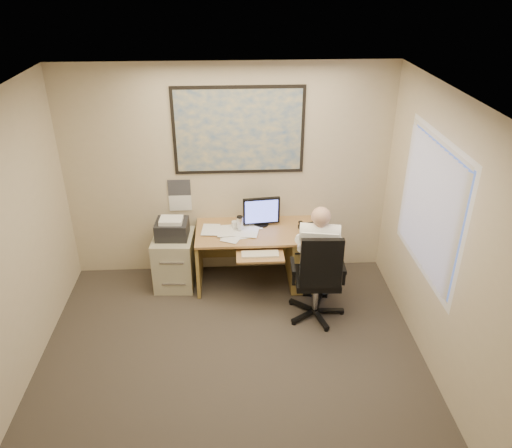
{
  "coord_description": "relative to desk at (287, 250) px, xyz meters",
  "views": [
    {
      "loc": [
        0.04,
        -3.47,
        3.68
      ],
      "look_at": [
        0.29,
        1.3,
        1.15
      ],
      "focal_mm": 35.0,
      "sensor_mm": 36.0,
      "label": 1
    }
  ],
  "objects": [
    {
      "name": "room_shell",
      "position": [
        -0.72,
        -1.9,
        0.91
      ],
      "size": [
        4.0,
        4.5,
        2.7
      ],
      "color": "#363029",
      "rests_on": "ground"
    },
    {
      "name": "desk",
      "position": [
        0.0,
        0.0,
        0.0
      ],
      "size": [
        1.6,
        0.97,
        1.12
      ],
      "color": "#A87C48",
      "rests_on": "ground"
    },
    {
      "name": "world_map",
      "position": [
        -0.58,
        0.33,
        1.46
      ],
      "size": [
        1.56,
        0.03,
        1.06
      ],
      "primitive_type": "cube",
      "color": "#1E4C93",
      "rests_on": "room_shell"
    },
    {
      "name": "wall_calendar",
      "position": [
        -1.33,
        0.34,
        0.64
      ],
      "size": [
        0.28,
        0.01,
        0.42
      ],
      "primitive_type": "cube",
      "color": "white",
      "rests_on": "room_shell"
    },
    {
      "name": "window_blinds",
      "position": [
        1.25,
        -1.1,
        1.11
      ],
      "size": [
        0.06,
        1.4,
        1.3
      ],
      "primitive_type": null,
      "color": "beige",
      "rests_on": "room_shell"
    },
    {
      "name": "filing_cabinet",
      "position": [
        -1.42,
        0.01,
        -0.04
      ],
      "size": [
        0.51,
        0.61,
        0.94
      ],
      "rotation": [
        0.0,
        0.0,
        -0.06
      ],
      "color": "#B0AB8E",
      "rests_on": "ground"
    },
    {
      "name": "office_chair",
      "position": [
        0.25,
        -0.78,
        -0.11
      ],
      "size": [
        0.71,
        0.71,
        1.15
      ],
      "rotation": [
        0.0,
        0.0,
        -0.05
      ],
      "color": "black",
      "rests_on": "ground"
    },
    {
      "name": "person",
      "position": [
        0.25,
        -0.7,
        0.25
      ],
      "size": [
        0.69,
        0.88,
        1.37
      ],
      "primitive_type": null,
      "rotation": [
        0.0,
        0.0,
        -0.18
      ],
      "color": "white",
      "rests_on": "office_chair"
    }
  ]
}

